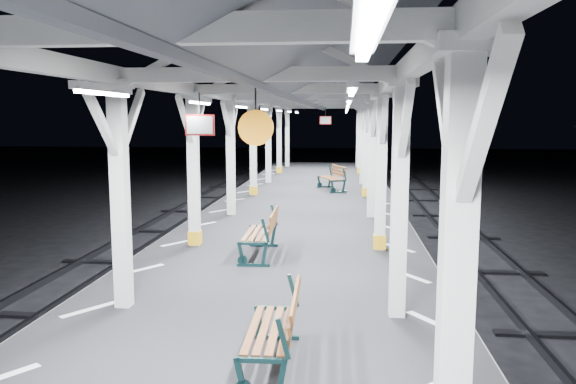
# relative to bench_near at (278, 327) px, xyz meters

# --- Properties ---
(ground) EXTENTS (120.00, 120.00, 0.00)m
(ground) POSITION_rel_bench_near_xyz_m (-0.52, 3.79, -1.46)
(ground) COLOR black
(ground) RESTS_ON ground
(platform) EXTENTS (6.00, 50.00, 1.00)m
(platform) POSITION_rel_bench_near_xyz_m (-0.52, 3.79, -0.96)
(platform) COLOR black
(platform) RESTS_ON ground
(hazard_stripes_left) EXTENTS (1.00, 48.00, 0.01)m
(hazard_stripes_left) POSITION_rel_bench_near_xyz_m (-2.97, 3.79, -0.46)
(hazard_stripes_left) COLOR silver
(hazard_stripes_left) RESTS_ON platform
(hazard_stripes_right) EXTENTS (1.00, 48.00, 0.01)m
(hazard_stripes_right) POSITION_rel_bench_near_xyz_m (1.93, 3.79, -0.46)
(hazard_stripes_right) COLOR silver
(hazard_stripes_right) RESTS_ON platform
(track_left) EXTENTS (2.20, 60.00, 0.16)m
(track_left) POSITION_rel_bench_near_xyz_m (-5.52, 3.79, -1.38)
(track_left) COLOR #2D2D33
(track_left) RESTS_ON ground
(track_right) EXTENTS (2.20, 60.00, 0.16)m
(track_right) POSITION_rel_bench_near_xyz_m (4.48, 3.79, -1.38)
(track_right) COLOR #2D2D33
(track_right) RESTS_ON ground
(canopy) EXTENTS (5.40, 49.00, 4.65)m
(canopy) POSITION_rel_bench_near_xyz_m (-0.52, 3.78, 3.10)
(canopy) COLOR silver
(canopy) RESTS_ON platform
(bench_near) EXTENTS (0.64, 1.61, 0.86)m
(bench_near) POSITION_rel_bench_near_xyz_m (0.00, 0.00, 0.00)
(bench_near) COLOR #0E2829
(bench_near) RESTS_ON platform
(bench_mid) EXTENTS (0.69, 1.74, 0.94)m
(bench_mid) POSITION_rel_bench_near_xyz_m (-0.88, 5.02, 0.04)
(bench_mid) COLOR #0E2829
(bench_mid) RESTS_ON platform
(bench_far) EXTENTS (1.18, 1.85, 0.94)m
(bench_far) POSITION_rel_bench_near_xyz_m (0.32, 15.57, 0.04)
(bench_far) COLOR #0E2829
(bench_far) RESTS_ON platform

